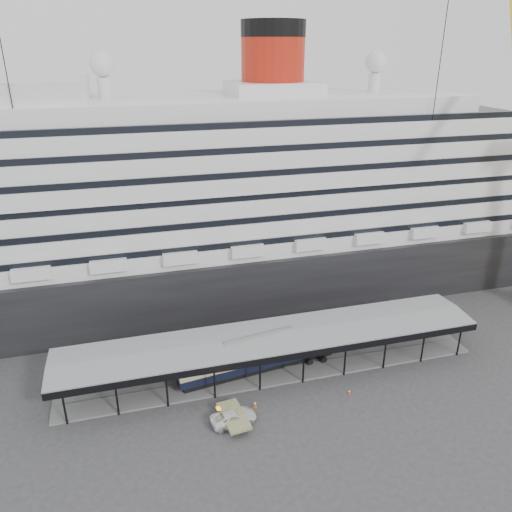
# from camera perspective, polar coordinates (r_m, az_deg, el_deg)

# --- Properties ---
(ground) EXTENTS (200.00, 200.00, 0.00)m
(ground) POSITION_cam_1_polar(r_m,az_deg,el_deg) (65.39, 3.20, -15.05)
(ground) COLOR #333335
(ground) RESTS_ON ground
(cruise_ship) EXTENTS (130.00, 30.00, 43.90)m
(cruise_ship) POSITION_cam_1_polar(r_m,az_deg,el_deg) (85.30, -3.39, 8.04)
(cruise_ship) COLOR black
(cruise_ship) RESTS_ON ground
(platform_canopy) EXTENTS (56.00, 9.18, 5.30)m
(platform_canopy) POSITION_cam_1_polar(r_m,az_deg,el_deg) (67.84, 1.88, -10.99)
(platform_canopy) COLOR slate
(platform_canopy) RESTS_ON ground
(port_truck) EXTENTS (5.58, 3.04, 1.48)m
(port_truck) POSITION_cam_1_polar(r_m,az_deg,el_deg) (60.34, -2.58, -17.94)
(port_truck) COLOR silver
(port_truck) RESTS_ON ground
(pullman_carriage) EXTENTS (22.51, 5.91, 21.92)m
(pullman_carriage) POSITION_cam_1_polar(r_m,az_deg,el_deg) (67.23, 0.34, -11.02)
(pullman_carriage) COLOR black
(pullman_carriage) RESTS_ON ground
(traffic_cone_left) EXTENTS (0.51, 0.51, 0.80)m
(traffic_cone_left) POSITION_cam_1_polar(r_m,az_deg,el_deg) (61.98, -1.89, -17.05)
(traffic_cone_left) COLOR red
(traffic_cone_left) RESTS_ON ground
(traffic_cone_mid) EXTENTS (0.58, 0.58, 0.85)m
(traffic_cone_mid) POSITION_cam_1_polar(r_m,az_deg,el_deg) (62.55, -0.11, -16.56)
(traffic_cone_mid) COLOR #E84F0C
(traffic_cone_mid) RESTS_ON ground
(traffic_cone_right) EXTENTS (0.45, 0.45, 0.71)m
(traffic_cone_right) POSITION_cam_1_polar(r_m,az_deg,el_deg) (65.48, 10.62, -15.02)
(traffic_cone_right) COLOR red
(traffic_cone_right) RESTS_ON ground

